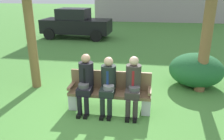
{
  "coord_description": "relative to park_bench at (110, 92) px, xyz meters",
  "views": [
    {
      "loc": [
        1.09,
        -4.51,
        2.69
      ],
      "look_at": [
        0.34,
        0.63,
        0.85
      ],
      "focal_mm": 36.57,
      "sensor_mm": 36.0,
      "label": 1
    }
  ],
  "objects": [
    {
      "name": "seated_man_middle",
      "position": [
        -0.02,
        -0.13,
        0.29
      ],
      "size": [
        0.34,
        0.72,
        1.29
      ],
      "color": "#1E2823",
      "rests_on": "ground"
    },
    {
      "name": "ground_plane",
      "position": [
        -0.34,
        -0.29,
        -0.42
      ],
      "size": [
        80.0,
        80.0,
        0.0
      ],
      "primitive_type": "plane",
      "color": "#498738"
    },
    {
      "name": "shrub_near_bench",
      "position": [
        2.27,
        1.74,
        0.06
      ],
      "size": [
        1.54,
        1.41,
        0.96
      ],
      "primitive_type": "ellipsoid",
      "color": "#225F30",
      "rests_on": "ground"
    },
    {
      "name": "parked_car_near",
      "position": [
        -3.21,
        7.98,
        0.42
      ],
      "size": [
        3.98,
        1.88,
        1.68
      ],
      "color": "black",
      "rests_on": "ground"
    },
    {
      "name": "seated_man_right",
      "position": [
        0.54,
        -0.13,
        0.31
      ],
      "size": [
        0.34,
        0.72,
        1.32
      ],
      "color": "#38332D",
      "rests_on": "ground"
    },
    {
      "name": "park_bench",
      "position": [
        0.0,
        0.0,
        0.0
      ],
      "size": [
        1.9,
        0.44,
        0.9
      ],
      "color": "brown",
      "rests_on": "ground"
    },
    {
      "name": "seated_man_left",
      "position": [
        -0.54,
        -0.13,
        0.32
      ],
      "size": [
        0.34,
        0.72,
        1.33
      ],
      "color": "black",
      "rests_on": "ground"
    }
  ]
}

